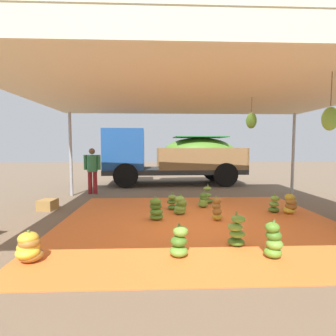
{
  "coord_description": "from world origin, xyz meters",
  "views": [
    {
      "loc": [
        -0.91,
        -5.71,
        1.65
      ],
      "look_at": [
        -0.58,
        2.26,
        1.01
      ],
      "focal_mm": 28.41,
      "sensor_mm": 36.0,
      "label": 1
    }
  ],
  "objects_px": {
    "banana_bunch_4": "(179,242)",
    "banana_bunch_9": "(274,205)",
    "banana_bunch_2": "(172,203)",
    "banana_bunch_8": "(29,248)",
    "banana_bunch_3": "(236,231)",
    "banana_bunch_6": "(156,210)",
    "worker_0": "(92,167)",
    "banana_bunch_10": "(290,205)",
    "banana_bunch_1": "(207,196)",
    "banana_bunch_7": "(217,210)",
    "banana_bunch_0": "(180,206)",
    "banana_bunch_11": "(204,200)",
    "banana_bunch_5": "(273,241)",
    "cargo_truck_main": "(172,156)",
    "crate_1": "(48,205)"
  },
  "relations": [
    {
      "from": "banana_bunch_4",
      "to": "banana_bunch_9",
      "type": "height_order",
      "value": "banana_bunch_4"
    },
    {
      "from": "banana_bunch_4",
      "to": "crate_1",
      "type": "relative_size",
      "value": 1.13
    },
    {
      "from": "banana_bunch_1",
      "to": "banana_bunch_5",
      "type": "relative_size",
      "value": 0.94
    },
    {
      "from": "banana_bunch_7",
      "to": "crate_1",
      "type": "distance_m",
      "value": 4.38
    },
    {
      "from": "worker_0",
      "to": "cargo_truck_main",
      "type": "bearing_deg",
      "value": 38.87
    },
    {
      "from": "banana_bunch_2",
      "to": "banana_bunch_1",
      "type": "bearing_deg",
      "value": 35.52
    },
    {
      "from": "banana_bunch_3",
      "to": "crate_1",
      "type": "xyz_separation_m",
      "value": [
        -4.19,
        2.74,
        -0.11
      ]
    },
    {
      "from": "banana_bunch_6",
      "to": "banana_bunch_10",
      "type": "bearing_deg",
      "value": 6.8
    },
    {
      "from": "banana_bunch_2",
      "to": "banana_bunch_9",
      "type": "relative_size",
      "value": 0.95
    },
    {
      "from": "banana_bunch_1",
      "to": "banana_bunch_7",
      "type": "distance_m",
      "value": 1.84
    },
    {
      "from": "banana_bunch_1",
      "to": "cargo_truck_main",
      "type": "relative_size",
      "value": 0.09
    },
    {
      "from": "banana_bunch_3",
      "to": "banana_bunch_4",
      "type": "relative_size",
      "value": 1.15
    },
    {
      "from": "banana_bunch_3",
      "to": "banana_bunch_11",
      "type": "distance_m",
      "value": 2.82
    },
    {
      "from": "banana_bunch_4",
      "to": "banana_bunch_11",
      "type": "bearing_deg",
      "value": 73.83
    },
    {
      "from": "worker_0",
      "to": "banana_bunch_11",
      "type": "bearing_deg",
      "value": -33.45
    },
    {
      "from": "banana_bunch_1",
      "to": "banana_bunch_5",
      "type": "xyz_separation_m",
      "value": [
        0.25,
        -3.86,
        0.03
      ]
    },
    {
      "from": "banana_bunch_9",
      "to": "banana_bunch_11",
      "type": "relative_size",
      "value": 1.1
    },
    {
      "from": "banana_bunch_8",
      "to": "crate_1",
      "type": "distance_m",
      "value": 3.4
    },
    {
      "from": "banana_bunch_5",
      "to": "banana_bunch_8",
      "type": "relative_size",
      "value": 1.18
    },
    {
      "from": "banana_bunch_6",
      "to": "worker_0",
      "type": "relative_size",
      "value": 0.34
    },
    {
      "from": "banana_bunch_11",
      "to": "banana_bunch_2",
      "type": "bearing_deg",
      "value": -165.7
    },
    {
      "from": "banana_bunch_10",
      "to": "cargo_truck_main",
      "type": "relative_size",
      "value": 0.09
    },
    {
      "from": "banana_bunch_9",
      "to": "banana_bunch_5",
      "type": "bearing_deg",
      "value": -114.31
    },
    {
      "from": "banana_bunch_3",
      "to": "banana_bunch_8",
      "type": "height_order",
      "value": "banana_bunch_3"
    },
    {
      "from": "banana_bunch_1",
      "to": "banana_bunch_2",
      "type": "xyz_separation_m",
      "value": [
        -1.07,
        -0.77,
        -0.04
      ]
    },
    {
      "from": "banana_bunch_3",
      "to": "banana_bunch_4",
      "type": "height_order",
      "value": "banana_bunch_3"
    },
    {
      "from": "banana_bunch_2",
      "to": "banana_bunch_4",
      "type": "relative_size",
      "value": 0.9
    },
    {
      "from": "banana_bunch_1",
      "to": "banana_bunch_9",
      "type": "bearing_deg",
      "value": -38.69
    },
    {
      "from": "banana_bunch_8",
      "to": "banana_bunch_9",
      "type": "xyz_separation_m",
      "value": [
        4.76,
        2.69,
        -0.01
      ]
    },
    {
      "from": "banana_bunch_3",
      "to": "banana_bunch_5",
      "type": "distance_m",
      "value": 0.64
    },
    {
      "from": "banana_bunch_10",
      "to": "banana_bunch_0",
      "type": "bearing_deg",
      "value": 178.45
    },
    {
      "from": "banana_bunch_10",
      "to": "banana_bunch_5",
      "type": "bearing_deg",
      "value": -121.44
    },
    {
      "from": "banana_bunch_2",
      "to": "banana_bunch_4",
      "type": "distance_m",
      "value": 2.99
    },
    {
      "from": "banana_bunch_3",
      "to": "cargo_truck_main",
      "type": "xyz_separation_m",
      "value": [
        -0.67,
        7.52,
        1.02
      ]
    },
    {
      "from": "banana_bunch_1",
      "to": "banana_bunch_0",
      "type": "bearing_deg",
      "value": -125.4
    },
    {
      "from": "banana_bunch_6",
      "to": "banana_bunch_8",
      "type": "relative_size",
      "value": 1.1
    },
    {
      "from": "banana_bunch_5",
      "to": "crate_1",
      "type": "bearing_deg",
      "value": 144.84
    },
    {
      "from": "banana_bunch_10",
      "to": "banana_bunch_11",
      "type": "bearing_deg",
      "value": 158.24
    },
    {
      "from": "banana_bunch_4",
      "to": "worker_0",
      "type": "xyz_separation_m",
      "value": [
        -2.61,
        5.55,
        0.71
      ]
    },
    {
      "from": "banana_bunch_6",
      "to": "worker_0",
      "type": "xyz_separation_m",
      "value": [
        -2.25,
        3.53,
        0.7
      ]
    },
    {
      "from": "banana_bunch_8",
      "to": "crate_1",
      "type": "xyz_separation_m",
      "value": [
        -1.05,
        3.23,
        -0.08
      ]
    },
    {
      "from": "banana_bunch_2",
      "to": "worker_0",
      "type": "relative_size",
      "value": 0.28
    },
    {
      "from": "banana_bunch_5",
      "to": "banana_bunch_8",
      "type": "bearing_deg",
      "value": 179.95
    },
    {
      "from": "banana_bunch_1",
      "to": "banana_bunch_3",
      "type": "xyz_separation_m",
      "value": [
        -0.15,
        -3.37,
        0.02
      ]
    },
    {
      "from": "cargo_truck_main",
      "to": "crate_1",
      "type": "bearing_deg",
      "value": -126.35
    },
    {
      "from": "banana_bunch_2",
      "to": "banana_bunch_0",
      "type": "bearing_deg",
      "value": -71.25
    },
    {
      "from": "banana_bunch_9",
      "to": "banana_bunch_10",
      "type": "bearing_deg",
      "value": -27.61
    },
    {
      "from": "banana_bunch_0",
      "to": "banana_bunch_6",
      "type": "bearing_deg",
      "value": -141.89
    },
    {
      "from": "banana_bunch_2",
      "to": "worker_0",
      "type": "xyz_separation_m",
      "value": [
        -2.67,
        2.56,
        0.75
      ]
    },
    {
      "from": "banana_bunch_2",
      "to": "banana_bunch_8",
      "type": "relative_size",
      "value": 0.92
    }
  ]
}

